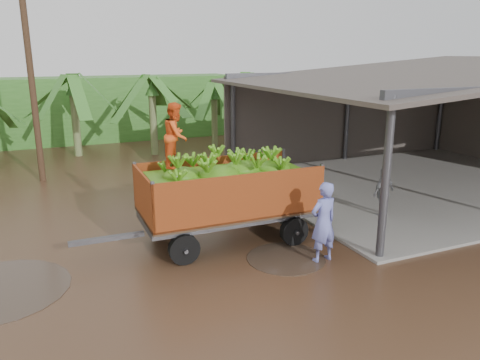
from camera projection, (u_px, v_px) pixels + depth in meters
name	position (u px, v px, depth m)	size (l,w,h in m)	color
ground	(135.00, 238.00, 12.81)	(100.00, 100.00, 0.00)	black
packing_shed	(425.00, 117.00, 18.22)	(12.78, 10.80, 4.76)	gray
hedge_north	(39.00, 111.00, 25.74)	(22.00, 3.00, 3.60)	#2D661E
banana_trailer	(226.00, 191.00, 12.31)	(6.31, 2.23, 3.74)	#BF4C1B
man_blue	(323.00, 222.00, 11.19)	(0.73, 0.48, 1.99)	#6B72C4
man_grey	(383.00, 192.00, 14.29)	(0.92, 0.39, 1.58)	gray
utility_pole	(31.00, 72.00, 17.45)	(1.20, 0.24, 8.33)	#47301E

